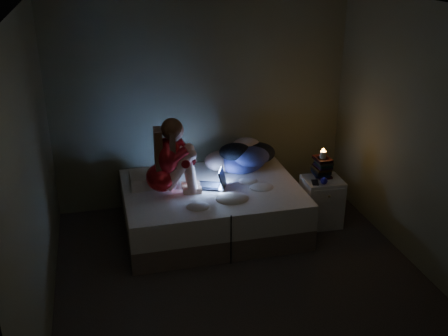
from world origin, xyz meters
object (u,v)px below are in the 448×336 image
object	(u,v)px
nightstand	(321,202)
phone	(315,183)
bed	(212,208)
candle	(323,154)
woman	(161,157)
laptop	(210,177)

from	to	relation	value
nightstand	phone	world-z (taller)	phone
bed	phone	distance (m)	1.21
bed	phone	size ratio (longest dim) A/B	14.03
candle	phone	world-z (taller)	candle
woman	nightstand	distance (m)	1.96
candle	phone	size ratio (longest dim) A/B	0.57
nightstand	laptop	bearing A→B (deg)	173.92
phone	woman	bearing A→B (deg)	-175.06
bed	candle	xyz separation A→B (m)	(1.28, -0.10, 0.59)
phone	nightstand	bearing A→B (deg)	43.53
woman	phone	xyz separation A→B (m)	(1.70, -0.25, -0.38)
candle	nightstand	bearing A→B (deg)	-99.51
bed	nightstand	distance (m)	1.28
bed	woman	distance (m)	0.89
nightstand	candle	bearing A→B (deg)	82.52
woman	nightstand	size ratio (longest dim) A/B	1.48
candle	laptop	bearing A→B (deg)	175.80
bed	woman	xyz separation A→B (m)	(-0.56, -0.01, 0.69)
woman	candle	xyz separation A→B (m)	(1.84, -0.09, -0.11)
laptop	bed	bearing A→B (deg)	20.20
bed	candle	distance (m)	1.41
bed	laptop	xyz separation A→B (m)	(-0.02, 0.00, 0.39)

